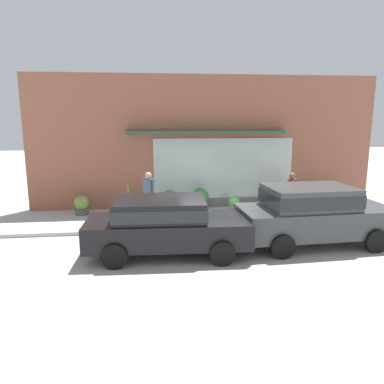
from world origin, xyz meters
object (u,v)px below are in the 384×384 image
object	(u,v)px
potted_plant_window_center	(234,203)
potted_plant_trailing_edge	(128,197)
fire_hydrant	(166,213)
pedestrian_with_handbag	(149,193)
potted_plant_corner_tall	(314,197)
potted_plant_window_right	(82,205)
parked_car_dark_gray	(313,212)
parked_car_black	(165,223)
potted_plant_doorstep	(278,195)
potted_plant_low_front	(170,200)
pedestrian_passerby	(291,192)
potted_plant_by_entrance	(200,198)

from	to	relation	value
potted_plant_window_center	potted_plant_trailing_edge	bearing A→B (deg)	175.93
fire_hydrant	pedestrian_with_handbag	size ratio (longest dim) A/B	0.46
potted_plant_corner_tall	potted_plant_window_right	bearing A→B (deg)	-179.79
parked_car_dark_gray	potted_plant_window_right	distance (m)	8.38
fire_hydrant	parked_car_dark_gray	distance (m)	4.88
parked_car_black	potted_plant_trailing_edge	bearing A→B (deg)	106.78
potted_plant_window_center	potted_plant_doorstep	distance (m)	1.82
potted_plant_corner_tall	potted_plant_doorstep	size ratio (longest dim) A/B	0.65
potted_plant_low_front	potted_plant_window_center	bearing A→B (deg)	-1.84
pedestrian_with_handbag	potted_plant_window_right	bearing A→B (deg)	-171.43
pedestrian_passerby	potted_plant_window_right	world-z (taller)	pedestrian_passerby
pedestrian_with_handbag	parked_car_dark_gray	world-z (taller)	pedestrian_with_handbag
potted_plant_corner_tall	potted_plant_trailing_edge	size ratio (longest dim) A/B	0.63
fire_hydrant	potted_plant_by_entrance	bearing A→B (deg)	50.10
potted_plant_corner_tall	potted_plant_by_entrance	size ratio (longest dim) A/B	0.90
pedestrian_passerby	potted_plant_trailing_edge	world-z (taller)	pedestrian_passerby
potted_plant_window_right	parked_car_dark_gray	bearing A→B (deg)	-30.02
fire_hydrant	pedestrian_passerby	bearing A→B (deg)	4.37
pedestrian_with_handbag	potted_plant_corner_tall	distance (m)	6.83
potted_plant_corner_tall	potted_plant_trailing_edge	world-z (taller)	potted_plant_trailing_edge
pedestrian_passerby	potted_plant_corner_tall	distance (m)	2.08
pedestrian_passerby	potted_plant_low_front	distance (m)	4.56
parked_car_dark_gray	potted_plant_trailing_edge	xyz separation A→B (m)	(-5.49, 4.34, -0.35)
pedestrian_passerby	potted_plant_doorstep	distance (m)	1.25
fire_hydrant	potted_plant_window_center	world-z (taller)	fire_hydrant
pedestrian_with_handbag	potted_plant_by_entrance	size ratio (longest dim) A/B	1.97
parked_car_black	potted_plant_doorstep	distance (m)	6.43
pedestrian_with_handbag	potted_plant_by_entrance	distance (m)	2.46
parked_car_dark_gray	parked_car_black	world-z (taller)	parked_car_dark_gray
potted_plant_trailing_edge	potted_plant_window_center	xyz separation A→B (m)	(4.11, -0.29, -0.30)
potted_plant_window_center	potted_plant_doorstep	world-z (taller)	potted_plant_doorstep
parked_car_dark_gray	potted_plant_doorstep	distance (m)	4.12
potted_plant_by_entrance	potted_plant_window_right	bearing A→B (deg)	-178.86
parked_car_black	potted_plant_window_right	bearing A→B (deg)	125.55
potted_plant_by_entrance	potted_plant_corner_tall	bearing A→B (deg)	-0.69
parked_car_dark_gray	parked_car_black	bearing A→B (deg)	-178.93
pedestrian_passerby	potted_plant_trailing_edge	bearing A→B (deg)	139.99
parked_car_black	fire_hydrant	bearing A→B (deg)	89.32
fire_hydrant	potted_plant_window_right	world-z (taller)	fire_hydrant
parked_car_dark_gray	potted_plant_corner_tall	xyz separation A→B (m)	(2.00, 4.21, -0.55)
fire_hydrant	pedestrian_passerby	world-z (taller)	pedestrian_passerby
fire_hydrant	parked_car_black	size ratio (longest dim) A/B	0.18
parked_car_black	potted_plant_trailing_edge	size ratio (longest dim) A/B	3.40
pedestrian_with_handbag	parked_car_black	size ratio (longest dim) A/B	0.40
pedestrian_passerby	potted_plant_window_center	bearing A→B (deg)	121.72
pedestrian_passerby	parked_car_dark_gray	xyz separation A→B (m)	(-0.49, -2.89, -0.00)
potted_plant_trailing_edge	potted_plant_doorstep	size ratio (longest dim) A/B	1.04
potted_plant_corner_tall	potted_plant_doorstep	world-z (taller)	potted_plant_doorstep
parked_car_dark_gray	potted_plant_low_front	world-z (taller)	parked_car_dark_gray
potted_plant_doorstep	potted_plant_corner_tall	bearing A→B (deg)	4.75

